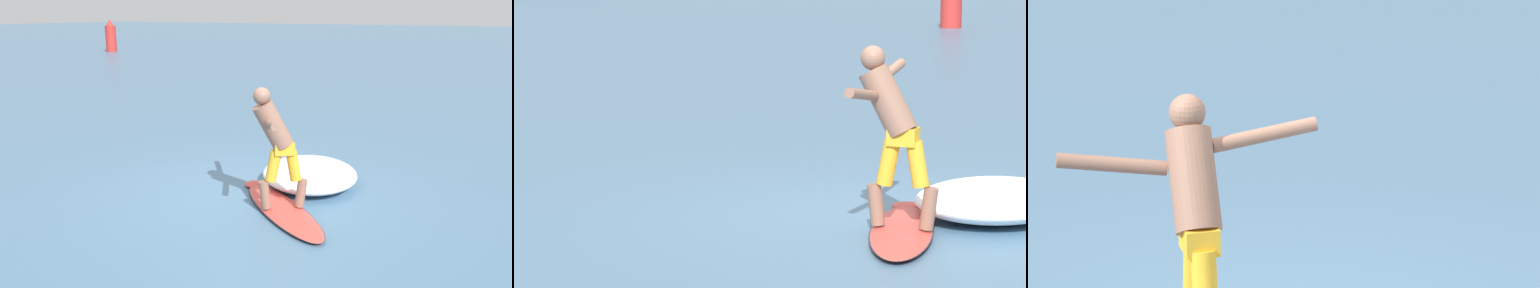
{
  "view_description": "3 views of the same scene",
  "coord_description": "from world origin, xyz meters",
  "views": [
    {
      "loc": [
        -5.97,
        -3.47,
        2.63
      ],
      "look_at": [
        0.26,
        0.05,
        0.73
      ],
      "focal_mm": 35.0,
      "sensor_mm": 36.0,
      "label": 1
    },
    {
      "loc": [
        -6.9,
        -9.18,
        2.56
      ],
      "look_at": [
        -0.57,
        1.17,
        0.61
      ],
      "focal_mm": 85.0,
      "sensor_mm": 36.0,
      "label": 2
    },
    {
      "loc": [
        2.64,
        -6.75,
        3.36
      ],
      "look_at": [
        -0.11,
        0.14,
        1.29
      ],
      "focal_mm": 85.0,
      "sensor_mm": 36.0,
      "label": 3
    }
  ],
  "objects": [
    {
      "name": "ground_plane",
      "position": [
        0.0,
        0.0,
        0.0
      ],
      "size": [
        200.0,
        200.0,
        0.0
      ],
      "primitive_type": "plane",
      "color": "teal"
    },
    {
      "name": "channel_marker_buoy",
      "position": [
        19.26,
        22.08,
        0.98
      ],
      "size": [
        0.71,
        0.71,
        2.17
      ],
      "color": "red",
      "rests_on": "ground"
    },
    {
      "name": "surfer",
      "position": [
        -0.38,
        -0.6,
        1.05
      ],
      "size": [
        1.32,
        1.03,
        1.64
      ],
      "color": "#8F634F",
      "rests_on": "surfboard"
    },
    {
      "name": "surfboard",
      "position": [
        -0.29,
        -0.66,
        0.04
      ],
      "size": [
        1.86,
        2.09,
        0.22
      ],
      "color": "#D94A40",
      "rests_on": "ground"
    },
    {
      "name": "wave_foam_at_tail",
      "position": [
        0.93,
        -0.54,
        0.17
      ],
      "size": [
        2.2,
        2.05,
        0.35
      ],
      "color": "white",
      "rests_on": "ground"
    }
  ]
}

